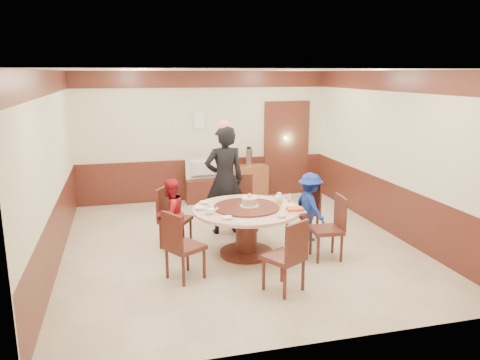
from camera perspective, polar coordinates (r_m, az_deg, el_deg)
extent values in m
plane|color=beige|center=(7.77, -0.32, -7.85)|extent=(6.00, 6.00, 0.00)
plane|color=white|center=(7.27, -0.35, 13.26)|extent=(6.00, 6.00, 0.00)
cube|color=beige|center=(10.29, -4.42, 5.32)|extent=(5.50, 0.04, 2.80)
cube|color=beige|center=(4.62, 8.77, -4.35)|extent=(5.50, 0.04, 2.80)
cube|color=beige|center=(7.25, -21.94, 1.17)|extent=(0.04, 6.00, 2.80)
cube|color=beige|center=(8.48, 18.02, 3.08)|extent=(0.04, 6.00, 2.80)
cube|color=#4A1E17|center=(7.63, -0.33, -4.69)|extent=(5.50, 6.00, 0.90)
cube|color=#4A1E17|center=(7.27, -0.35, 11.88)|extent=(5.50, 6.00, 0.35)
cube|color=#4A1E17|center=(10.79, 5.67, 3.77)|extent=(1.05, 0.08, 2.18)
cube|color=#86CF99|center=(10.80, 5.63, 3.78)|extent=(0.88, 0.02, 2.05)
cylinder|color=#4A1E17|center=(7.36, 0.78, -8.83)|extent=(0.82, 0.82, 0.06)
cylinder|color=#4A1E17|center=(7.25, 0.79, -6.44)|extent=(0.33, 0.33, 0.65)
cylinder|color=beige|center=(7.13, 0.80, -3.64)|extent=(1.64, 1.64, 0.05)
cylinder|color=#4A1E17|center=(7.12, 0.80, -3.33)|extent=(1.00, 1.00, 0.03)
cube|color=#4A1E17|center=(8.01, 7.64, -3.95)|extent=(0.59, 0.59, 0.06)
cube|color=#4A1E17|center=(8.08, 8.70, -1.82)|extent=(0.22, 0.40, 0.50)
cube|color=#4A1E17|center=(8.08, 7.58, -5.58)|extent=(0.36, 0.36, 0.42)
cube|color=#4A1E17|center=(8.36, 0.55, -3.10)|extent=(0.45, 0.45, 0.06)
cube|color=#4A1E17|center=(8.48, 0.15, -0.97)|extent=(0.42, 0.05, 0.50)
cube|color=#4A1E17|center=(8.43, 0.54, -4.67)|extent=(0.36, 0.36, 0.42)
cube|color=#4A1E17|center=(7.62, -7.88, -4.83)|extent=(0.61, 0.61, 0.06)
cube|color=#4A1E17|center=(7.64, -9.35, -2.72)|extent=(0.26, 0.37, 0.50)
cube|color=#4A1E17|center=(7.70, -7.83, -6.53)|extent=(0.36, 0.36, 0.42)
cube|color=#4A1E17|center=(6.45, -6.71, -8.13)|extent=(0.60, 0.60, 0.06)
cube|color=#4A1E17|center=(6.24, -8.29, -6.29)|extent=(0.25, 0.38, 0.50)
cube|color=#4A1E17|center=(6.54, -6.65, -10.09)|extent=(0.36, 0.36, 0.42)
cube|color=#4A1E17|center=(6.10, 5.35, -9.40)|extent=(0.60, 0.60, 0.06)
cube|color=#4A1E17|center=(5.87, 6.96, -7.49)|extent=(0.39, 0.24, 0.50)
cube|color=#4A1E17|center=(6.19, 5.30, -11.45)|extent=(0.36, 0.36, 0.42)
cube|color=#4A1E17|center=(7.20, 10.48, -6.01)|extent=(0.48, 0.48, 0.06)
cube|color=#4A1E17|center=(7.19, 12.15, -3.85)|extent=(0.07, 0.42, 0.50)
cube|color=#4A1E17|center=(7.28, 10.40, -7.80)|extent=(0.36, 0.36, 0.42)
imported|color=black|center=(8.10, -1.91, -0.01)|extent=(0.70, 0.47, 1.89)
imported|color=#AF1721|center=(7.56, -8.47, -4.07)|extent=(0.70, 0.68, 1.13)
imported|color=navy|center=(7.92, 8.54, -3.23)|extent=(0.55, 0.81, 1.15)
cylinder|color=white|center=(7.14, 1.14, -3.12)|extent=(0.29, 0.29, 0.01)
cylinder|color=tan|center=(7.12, 1.14, -2.66)|extent=(0.23, 0.23, 0.11)
cylinder|color=white|center=(7.10, 1.14, -2.19)|extent=(0.24, 0.24, 0.01)
sphere|color=pink|center=(7.09, 1.15, -1.89)|extent=(0.07, 0.07, 0.07)
ellipsoid|color=white|center=(6.82, -3.70, -3.71)|extent=(0.17, 0.15, 0.13)
ellipsoid|color=white|center=(7.49, 4.78, -2.20)|extent=(0.17, 0.15, 0.13)
imported|color=white|center=(7.36, -4.29, -2.78)|extent=(0.16, 0.16, 0.04)
imported|color=white|center=(6.70, 5.10, -4.37)|extent=(0.14, 0.14, 0.04)
imported|color=white|center=(6.60, -1.56, -4.64)|extent=(0.14, 0.14, 0.04)
imported|color=white|center=(7.20, 6.19, -3.15)|extent=(0.15, 0.15, 0.05)
imported|color=white|center=(7.08, -4.87, -3.44)|extent=(0.16, 0.16, 0.04)
imported|color=white|center=(7.68, 0.69, -2.07)|extent=(0.13, 0.13, 0.04)
cylinder|color=white|center=(6.46, 0.17, -5.13)|extent=(0.18, 0.18, 0.01)
cylinder|color=white|center=(7.71, 3.06, -2.14)|extent=(0.18, 0.18, 0.01)
cube|color=white|center=(6.98, 6.69, -3.81)|extent=(0.30, 0.20, 0.02)
cube|color=#E9441A|center=(6.97, 6.70, -3.56)|extent=(0.24, 0.15, 0.04)
cylinder|color=white|center=(7.23, 4.95, -2.60)|extent=(0.06, 0.06, 0.16)
cylinder|color=white|center=(7.31, 6.04, -2.44)|extent=(0.06, 0.06, 0.16)
cube|color=#4A1E17|center=(10.26, -4.30, -1.24)|extent=(0.85, 0.45, 0.50)
imported|color=gray|center=(10.15, -4.34, 1.39)|extent=(0.81, 0.17, 0.46)
cube|color=brown|center=(10.48, 1.11, -0.21)|extent=(0.80, 0.40, 0.75)
cylinder|color=silver|center=(10.36, 1.10, 2.83)|extent=(0.15, 0.15, 0.38)
cube|color=white|center=(10.19, -4.96, 7.22)|extent=(0.25, 0.00, 0.35)
cube|color=white|center=(10.35, -1.36, 5.68)|extent=(0.30, 0.00, 0.22)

